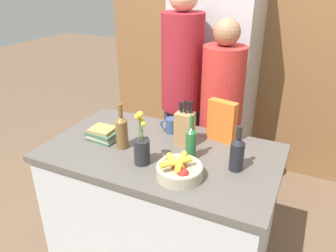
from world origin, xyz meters
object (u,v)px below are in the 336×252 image
(knife_block, at_px, (185,128))
(book_stack, at_px, (103,134))
(bottle_oil, at_px, (122,131))
(person_in_blue, at_px, (221,114))
(person_at_sink, at_px, (182,88))
(bottle_vinegar, at_px, (237,153))
(bottle_wine, at_px, (191,142))
(refrigerator, at_px, (214,79))
(flower_vase, at_px, (142,148))
(fruit_bowl, at_px, (180,169))
(coffee_mug, at_px, (171,125))
(cereal_box, at_px, (222,121))

(knife_block, xyz_separation_m, book_stack, (-0.51, -0.16, -0.08))
(bottle_oil, xyz_separation_m, person_in_blue, (0.42, 0.70, -0.09))
(person_at_sink, relative_size, person_in_blue, 1.14)
(bottle_vinegar, xyz_separation_m, bottle_wine, (-0.27, 0.00, 0.00))
(refrigerator, xyz_separation_m, bottle_vinegar, (0.54, -1.25, 0.01))
(refrigerator, relative_size, flower_vase, 5.98)
(knife_block, relative_size, bottle_oil, 1.02)
(fruit_bowl, xyz_separation_m, bottle_oil, (-0.45, 0.15, 0.07))
(bottle_vinegar, height_order, bottle_wine, bottle_wine)
(bottle_wine, height_order, person_in_blue, person_in_blue)
(person_in_blue, bearing_deg, bottle_wine, -105.38)
(flower_vase, xyz_separation_m, coffee_mug, (-0.01, 0.43, -0.05))
(cereal_box, bearing_deg, flower_vase, -125.14)
(flower_vase, bearing_deg, book_stack, 157.86)
(fruit_bowl, relative_size, person_in_blue, 0.16)
(fruit_bowl, distance_m, person_at_sink, 1.00)
(person_at_sink, xyz_separation_m, person_in_blue, (0.35, -0.06, -0.14))
(person_in_blue, bearing_deg, person_at_sink, 153.12)
(knife_block, height_order, flower_vase, flower_vase)
(bottle_vinegar, bearing_deg, cereal_box, 120.84)
(coffee_mug, xyz_separation_m, bottle_oil, (-0.19, -0.32, 0.06))
(bottle_oil, bearing_deg, coffee_mug, 59.23)
(fruit_bowl, height_order, flower_vase, flower_vase)
(cereal_box, xyz_separation_m, person_in_blue, (-0.11, 0.35, -0.11))
(coffee_mug, bearing_deg, knife_block, -38.64)
(knife_block, bearing_deg, coffee_mug, 141.36)
(refrigerator, distance_m, person_in_blue, 0.66)
(flower_vase, bearing_deg, refrigerator, 91.39)
(cereal_box, height_order, person_at_sink, person_at_sink)
(bottle_vinegar, bearing_deg, book_stack, -179.20)
(bottle_oil, height_order, person_in_blue, person_in_blue)
(fruit_bowl, relative_size, bottle_vinegar, 0.95)
(refrigerator, distance_m, flower_vase, 1.42)
(bottle_wine, xyz_separation_m, person_in_blue, (-0.02, 0.65, -0.09))
(fruit_bowl, bearing_deg, cereal_box, 81.48)
(fruit_bowl, bearing_deg, bottle_vinegar, 39.07)
(knife_block, bearing_deg, bottle_vinegar, -21.74)
(refrigerator, distance_m, bottle_vinegar, 1.36)
(fruit_bowl, relative_size, knife_block, 0.85)
(person_at_sink, bearing_deg, refrigerator, 106.57)
(refrigerator, xyz_separation_m, person_at_sink, (-0.10, -0.54, 0.06))
(book_stack, height_order, person_in_blue, person_in_blue)
(knife_block, relative_size, person_at_sink, 0.16)
(fruit_bowl, bearing_deg, coffee_mug, 119.34)
(flower_vase, xyz_separation_m, bottle_wine, (0.23, 0.17, 0.01))
(refrigerator, xyz_separation_m, person_in_blue, (0.25, -0.60, -0.07))
(refrigerator, relative_size, bottle_vinegar, 7.38)
(coffee_mug, distance_m, bottle_oil, 0.38)
(cereal_box, xyz_separation_m, bottle_oil, (-0.53, -0.35, -0.02))
(flower_vase, xyz_separation_m, person_in_blue, (0.22, 0.82, -0.08))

